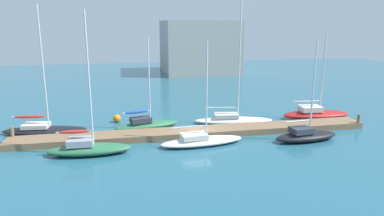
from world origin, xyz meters
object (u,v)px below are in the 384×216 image
sailboat_1 (88,147)px  sailboat_4 (233,118)px  sailboat_3 (201,140)px  harbor_building_distant (199,47)px  sailboat_5 (306,135)px  sailboat_2 (146,124)px  sailboat_0 (43,128)px  sailboat_6 (315,113)px  mooring_buoy_orange (117,118)px

sailboat_1 → sailboat_4: (13.34, 5.86, -0.06)m
sailboat_3 → harbor_building_distant: size_ratio=0.61×
sailboat_3 → sailboat_5: sailboat_3 is taller
sailboat_3 → sailboat_4: size_ratio=0.67×
sailboat_1 → harbor_building_distant: 46.96m
sailboat_4 → sailboat_5: bearing=-45.6°
sailboat_1 → sailboat_2: sailboat_1 is taller
sailboat_0 → sailboat_2: sailboat_0 is taller
sailboat_6 → harbor_building_distant: (-4.25, 37.12, 4.54)m
sailboat_4 → sailboat_0: bearing=-171.9°
sailboat_2 → mooring_buoy_orange: 4.09m
sailboat_5 → mooring_buoy_orange: (-15.68, 8.98, -0.11)m
sailboat_2 → sailboat_6: bearing=-12.3°
sailboat_5 → harbor_building_distant: size_ratio=0.60×
sailboat_0 → harbor_building_distant: sailboat_0 is taller
sailboat_4 → sailboat_6: bearing=9.8°
sailboat_4 → sailboat_6: 9.02m
sailboat_0 → sailboat_1: 7.56m
sailboat_4 → sailboat_2: bearing=-168.9°
sailboat_5 → harbor_building_distant: harbor_building_distant is taller
sailboat_2 → sailboat_5: sailboat_5 is taller
sailboat_0 → harbor_building_distant: (22.49, 36.93, 4.58)m
sailboat_1 → harbor_building_distant: (18.11, 43.09, 4.49)m
sailboat_1 → sailboat_0: bearing=127.3°
sailboat_0 → mooring_buoy_orange: 6.90m
sailboat_2 → sailboat_3: sailboat_3 is taller
sailboat_3 → mooring_buoy_orange: size_ratio=10.78×
sailboat_6 → mooring_buoy_orange: size_ratio=11.08×
sailboat_2 → sailboat_4: 8.57m
sailboat_1 → sailboat_2: (4.77, 5.55, -0.03)m
sailboat_1 → mooring_buoy_orange: 8.86m
sailboat_1 → sailboat_3: (8.85, 0.34, -0.14)m
sailboat_5 → sailboat_6: sailboat_6 is taller
sailboat_0 → sailboat_5: 23.08m
sailboat_3 → sailboat_6: (13.51, 5.64, 0.09)m
sailboat_1 → harbor_building_distant: sailboat_1 is taller
sailboat_5 → sailboat_1: bearing=173.2°
sailboat_2 → sailboat_3: 6.62m
sailboat_0 → harbor_building_distant: size_ratio=0.80×
sailboat_3 → sailboat_4: bearing=45.4°
sailboat_1 → sailboat_4: bearing=25.6°
sailboat_1 → sailboat_3: size_ratio=1.25×
sailboat_1 → sailboat_3: bearing=4.0°
sailboat_1 → sailboat_5: size_ratio=1.26×
harbor_building_distant → sailboat_4: bearing=-97.3°
sailboat_2 → mooring_buoy_orange: (-2.71, 3.06, -0.15)m
sailboat_1 → mooring_buoy_orange: bearing=78.3°
sailboat_6 → sailboat_3: bearing=-153.4°
sailboat_2 → mooring_buoy_orange: sailboat_2 is taller
sailboat_4 → sailboat_5: (4.41, -6.22, -0.01)m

